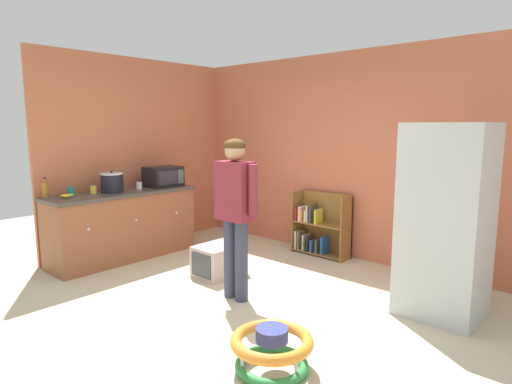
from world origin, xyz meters
name	(u,v)px	position (x,y,z in m)	size (l,w,h in m)	color
ground_plane	(225,310)	(0.00, 0.00, 0.00)	(12.00, 12.00, 0.00)	beige
back_wall	(352,157)	(0.00, 2.33, 1.35)	(5.20, 0.06, 2.70)	#C36747
left_side_wall	(139,154)	(-2.63, 0.80, 1.35)	(0.06, 2.99, 2.70)	#C06946
kitchen_counter	(123,225)	(-2.20, 0.25, 0.45)	(0.65, 1.95, 0.90)	brown
refrigerator	(446,221)	(1.56, 1.32, 0.89)	(0.73, 0.68, 1.78)	#B7BABF
bookshelf	(319,228)	(-0.37, 2.14, 0.36)	(0.80, 0.28, 0.85)	brown
standing_person	(235,204)	(-0.12, 0.27, 0.98)	(0.57, 0.22, 1.63)	#3A3C52
baby_walker	(272,349)	(0.99, -0.49, 0.16)	(0.60, 0.60, 0.32)	#2D8C46
pet_carrier	(219,260)	(-0.77, 0.64, 0.18)	(0.42, 0.55, 0.36)	beige
microwave	(163,176)	(-2.19, 0.91, 1.04)	(0.37, 0.48, 0.28)	black
crock_pot	(112,182)	(-2.23, 0.14, 1.03)	(0.29, 0.29, 0.28)	black
banana_bunch	(68,196)	(-2.22, -0.45, 0.93)	(0.15, 0.16, 0.04)	#DBD841
amber_bottle	(45,190)	(-2.42, -0.63, 1.00)	(0.07, 0.07, 0.25)	#9E661E
teal_cup	(71,191)	(-2.43, -0.32, 0.95)	(0.08, 0.08, 0.10)	teal
white_cup	(139,186)	(-2.21, 0.52, 0.95)	(0.08, 0.08, 0.10)	white
yellow_cup	(93,190)	(-2.31, -0.08, 0.95)	(0.08, 0.08, 0.10)	yellow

